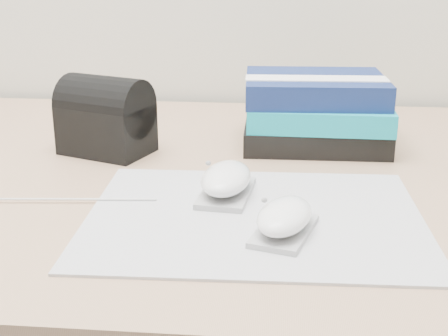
# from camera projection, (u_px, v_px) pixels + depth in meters

# --- Properties ---
(desk) EXTENTS (1.60, 0.80, 0.73)m
(desk) POSITION_uv_depth(u_px,v_px,m) (308.00, 296.00, 1.00)
(desk) COLOR #A3795B
(desk) RESTS_ON ground
(mousepad) EXTENTS (0.39, 0.31, 0.00)m
(mousepad) POSITION_uv_depth(u_px,v_px,m) (254.00, 217.00, 0.72)
(mousepad) COLOR #95959D
(mousepad) RESTS_ON desk
(mouse_rear) EXTENTS (0.07, 0.11, 0.04)m
(mouse_rear) POSITION_uv_depth(u_px,v_px,m) (226.00, 181.00, 0.77)
(mouse_rear) COLOR #9E9EA0
(mouse_rear) RESTS_ON mousepad
(mouse_front) EXTENTS (0.08, 0.11, 0.04)m
(mouse_front) POSITION_uv_depth(u_px,v_px,m) (284.00, 219.00, 0.66)
(mouse_front) COLOR #A2A2A5
(mouse_front) RESTS_ON mousepad
(usb_cable) EXTENTS (0.22, 0.02, 0.00)m
(usb_cable) POSITION_uv_depth(u_px,v_px,m) (66.00, 199.00, 0.76)
(usb_cable) COLOR silver
(usb_cable) RESTS_ON mousepad
(book_stack) EXTENTS (0.23, 0.18, 0.11)m
(book_stack) POSITION_uv_depth(u_px,v_px,m) (316.00, 111.00, 0.97)
(book_stack) COLOR black
(book_stack) RESTS_ON desk
(pouch) EXTENTS (0.15, 0.13, 0.12)m
(pouch) POSITION_uv_depth(u_px,v_px,m) (106.00, 116.00, 0.93)
(pouch) COLOR black
(pouch) RESTS_ON desk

